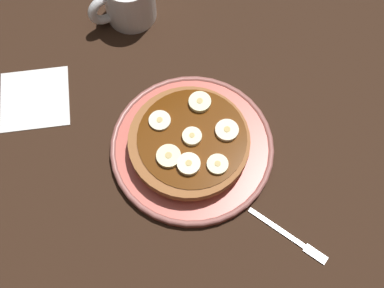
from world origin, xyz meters
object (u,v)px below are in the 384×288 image
at_px(banana_slice_5, 169,156).
at_px(banana_slice_3, 218,165).
at_px(plate, 192,148).
at_px(banana_slice_1, 189,164).
at_px(fork, 292,238).
at_px(banana_slice_2, 160,121).
at_px(napkin, 35,98).
at_px(banana_slice_6, 200,102).
at_px(banana_slice_4, 227,131).
at_px(banana_slice_0, 195,136).
at_px(pancake_stack, 192,144).

bearing_deg(banana_slice_5, banana_slice_3, 140.34).
xyz_separation_m(plate, banana_slice_5, (0.04, 0.01, 0.04)).
height_order(banana_slice_1, banana_slice_5, banana_slice_1).
relative_size(banana_slice_1, fork, 0.28).
bearing_deg(banana_slice_1, banana_slice_2, -88.24).
bearing_deg(fork, banana_slice_2, -70.64).
height_order(banana_slice_5, fork, banana_slice_5).
bearing_deg(napkin, banana_slice_2, 133.23).
bearing_deg(plate, napkin, -49.20).
xyz_separation_m(banana_slice_3, napkin, (0.19, -0.26, -0.05)).
bearing_deg(banana_slice_6, banana_slice_4, 100.23).
bearing_deg(napkin, plate, 130.80).
xyz_separation_m(banana_slice_1, banana_slice_3, (-0.04, 0.02, -0.00)).
distance_m(plate, banana_slice_0, 0.04).
height_order(banana_slice_0, banana_slice_6, same).
height_order(pancake_stack, napkin, pancake_stack).
bearing_deg(napkin, pancake_stack, 130.05).
bearing_deg(plate, banana_slice_0, 163.34).
distance_m(banana_slice_1, banana_slice_5, 0.03).
xyz_separation_m(banana_slice_3, banana_slice_6, (-0.03, -0.10, 0.00)).
distance_m(banana_slice_5, fork, 0.21).
distance_m(napkin, fork, 0.46).
bearing_deg(banana_slice_6, napkin, -36.72).
distance_m(pancake_stack, banana_slice_5, 0.05).
relative_size(banana_slice_4, napkin, 0.32).
distance_m(banana_slice_6, napkin, 0.27).
bearing_deg(banana_slice_4, banana_slice_5, -3.70).
relative_size(banana_slice_0, banana_slice_2, 0.88).
xyz_separation_m(banana_slice_5, banana_slice_6, (-0.08, -0.05, 0.00)).
distance_m(banana_slice_4, banana_slice_5, 0.09).
xyz_separation_m(banana_slice_6, napkin, (0.22, -0.16, -0.05)).
distance_m(pancake_stack, banana_slice_2, 0.06).
relative_size(banana_slice_2, napkin, 0.30).
distance_m(pancake_stack, banana_slice_4, 0.06).
height_order(banana_slice_0, napkin, banana_slice_0).
relative_size(banana_slice_2, fork, 0.27).
bearing_deg(pancake_stack, banana_slice_2, -62.23).
height_order(plate, banana_slice_4, banana_slice_4).
xyz_separation_m(banana_slice_4, fork, (-0.01, 0.18, -0.05)).
height_order(banana_slice_3, fork, banana_slice_3).
bearing_deg(fork, banana_slice_0, -74.85).
xyz_separation_m(pancake_stack, banana_slice_3, (-0.01, 0.05, 0.02)).
bearing_deg(banana_slice_1, banana_slice_5, -53.03).
height_order(banana_slice_0, banana_slice_4, same).
bearing_deg(banana_slice_1, pancake_stack, -125.70).
distance_m(banana_slice_0, napkin, 0.28).
bearing_deg(banana_slice_2, banana_slice_3, 110.46).
bearing_deg(pancake_stack, banana_slice_6, -131.10).
relative_size(banana_slice_0, banana_slice_4, 0.83).
bearing_deg(napkin, banana_slice_3, 125.59).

